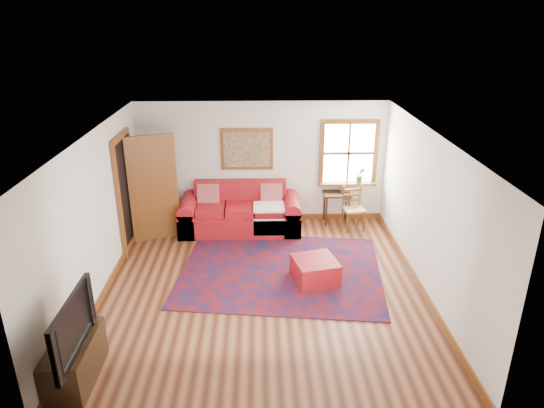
{
  "coord_description": "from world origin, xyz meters",
  "views": [
    {
      "loc": [
        -0.04,
        -6.66,
        4.15
      ],
      "look_at": [
        0.15,
        0.6,
        1.22
      ],
      "focal_mm": 32.0,
      "sensor_mm": 36.0,
      "label": 1
    }
  ],
  "objects_px": {
    "ladder_back_chair": "(353,207)",
    "media_cabinet": "(75,361)",
    "side_table": "(337,198)",
    "red_leather_sofa": "(241,215)",
    "red_ottoman": "(315,270)"
  },
  "relations": [
    {
      "from": "ladder_back_chair",
      "to": "media_cabinet",
      "type": "xyz_separation_m",
      "value": [
        -4.08,
        -4.25,
        -0.19
      ]
    },
    {
      "from": "side_table",
      "to": "media_cabinet",
      "type": "bearing_deg",
      "value": -130.04
    },
    {
      "from": "red_leather_sofa",
      "to": "side_table",
      "type": "relative_size",
      "value": 3.55
    },
    {
      "from": "red_ottoman",
      "to": "ladder_back_chair",
      "type": "xyz_separation_m",
      "value": [
        0.98,
        2.04,
        0.28
      ]
    },
    {
      "from": "ladder_back_chair",
      "to": "media_cabinet",
      "type": "relative_size",
      "value": 0.87
    },
    {
      "from": "media_cabinet",
      "to": "red_ottoman",
      "type": "bearing_deg",
      "value": 35.54
    },
    {
      "from": "red_leather_sofa",
      "to": "red_ottoman",
      "type": "height_order",
      "value": "red_leather_sofa"
    },
    {
      "from": "red_ottoman",
      "to": "media_cabinet",
      "type": "height_order",
      "value": "media_cabinet"
    },
    {
      "from": "red_leather_sofa",
      "to": "side_table",
      "type": "distance_m",
      "value": 2.0
    },
    {
      "from": "red_ottoman",
      "to": "ladder_back_chair",
      "type": "height_order",
      "value": "ladder_back_chair"
    },
    {
      "from": "red_leather_sofa",
      "to": "media_cabinet",
      "type": "relative_size",
      "value": 2.36
    },
    {
      "from": "red_leather_sofa",
      "to": "media_cabinet",
      "type": "distance_m",
      "value": 4.64
    },
    {
      "from": "side_table",
      "to": "ladder_back_chair",
      "type": "height_order",
      "value": "ladder_back_chair"
    },
    {
      "from": "red_leather_sofa",
      "to": "side_table",
      "type": "bearing_deg",
      "value": 6.98
    },
    {
      "from": "ladder_back_chair",
      "to": "media_cabinet",
      "type": "bearing_deg",
      "value": -133.81
    }
  ]
}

